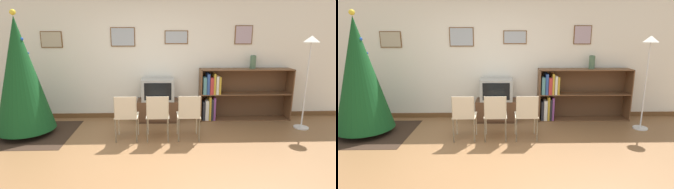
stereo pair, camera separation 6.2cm
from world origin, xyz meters
The scene contains 12 objects.
ground_plane centered at (0.00, 0.00, 0.00)m, with size 24.00×24.00×0.00m, color brown.
wall_back centered at (0.00, 2.36, 1.35)m, with size 8.91×0.11×2.70m.
area_rug centered at (-2.27, 1.35, 0.00)m, with size 1.66×1.45×0.01m.
christmas_tree centered at (-2.27, 1.35, 1.12)m, with size 1.01×1.01×2.24m.
tv_console centered at (0.17, 2.06, 0.23)m, with size 0.87×0.45×0.46m.
television centered at (0.17, 2.06, 0.69)m, with size 0.68×0.43×0.46m.
folding_chair_left centered at (-0.38, 1.00, 0.47)m, with size 0.40×0.40×0.82m.
folding_chair_center centered at (0.17, 1.00, 0.47)m, with size 0.40×0.40×0.82m.
folding_chair_right centered at (0.71, 1.00, 0.47)m, with size 0.40×0.40×0.82m.
bookshelf centered at (1.72, 2.13, 0.55)m, with size 1.96×0.36×1.11m.
vase centered at (2.20, 2.17, 1.25)m, with size 0.12×0.12×0.28m.
standing_lamp centered at (3.03, 1.51, 1.39)m, with size 0.28×0.28×1.81m.
Camera 1 is at (0.21, -3.35, 1.87)m, focal length 28.00 mm.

